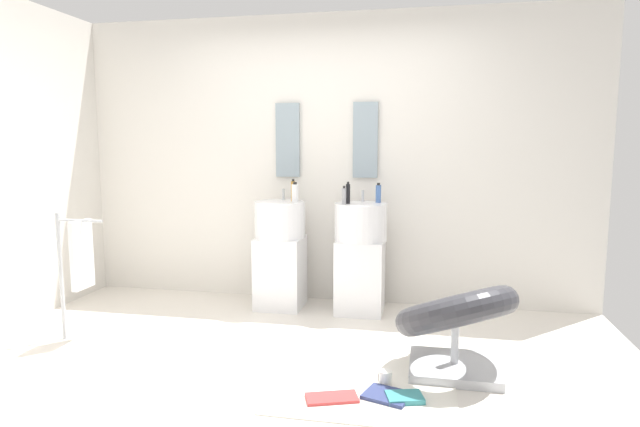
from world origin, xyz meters
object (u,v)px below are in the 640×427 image
at_px(pedestal_sink_right, 360,255).
at_px(soap_bottle_grey, 344,196).
at_px(pedestal_sink_left, 280,252).
at_px(soap_bottle_amber, 293,191).
at_px(soap_bottle_white, 295,193).
at_px(magazine_navy, 387,395).
at_px(coffee_mug, 386,378).
at_px(towel_rack, 78,257).
at_px(soap_bottle_blue, 378,194).
at_px(soap_bottle_black, 348,194).
at_px(magazine_teal, 405,397).
at_px(magazine_red, 332,398).
at_px(lounge_chair, 456,319).
at_px(soap_bottle_green, 294,195).

bearing_deg(pedestal_sink_right, soap_bottle_grey, -140.24).
distance_m(pedestal_sink_left, soap_bottle_amber, 0.55).
relative_size(pedestal_sink_right, soap_bottle_white, 5.97).
xyz_separation_m(magazine_navy, coffee_mug, (-0.02, 0.15, 0.03)).
height_order(towel_rack, soap_bottle_white, soap_bottle_white).
bearing_deg(pedestal_sink_left, soap_bottle_blue, 5.39).
height_order(towel_rack, soap_bottle_blue, soap_bottle_blue).
height_order(towel_rack, soap_bottle_black, soap_bottle_black).
height_order(towel_rack, magazine_teal, towel_rack).
distance_m(soap_bottle_amber, soap_bottle_black, 0.51).
height_order(towel_rack, magazine_navy, towel_rack).
bearing_deg(magazine_teal, coffee_mug, 110.12).
height_order(magazine_teal, soap_bottle_black, soap_bottle_black).
bearing_deg(pedestal_sink_left, soap_bottle_white, -17.19).
relative_size(pedestal_sink_right, soap_bottle_grey, 6.80).
bearing_deg(pedestal_sink_right, magazine_red, -88.49).
bearing_deg(lounge_chair, soap_bottle_grey, 130.95).
bearing_deg(soap_bottle_green, lounge_chair, -41.21).
bearing_deg(soap_bottle_amber, pedestal_sink_right, -4.05).
bearing_deg(coffee_mug, pedestal_sink_right, 103.14).
relative_size(coffee_mug, soap_bottle_amber, 0.46).
relative_size(coffee_mug, soap_bottle_blue, 0.53).
height_order(pedestal_sink_left, soap_bottle_grey, soap_bottle_grey).
distance_m(soap_bottle_white, soap_bottle_black, 0.46).
bearing_deg(pedestal_sink_left, coffee_mug, -53.46).
distance_m(magazine_teal, coffee_mug, 0.21).
bearing_deg(soap_bottle_white, coffee_mug, -56.73).
bearing_deg(soap_bottle_green, magazine_teal, -57.39).
distance_m(magazine_navy, soap_bottle_green, 2.12).
bearing_deg(soap_bottle_blue, towel_rack, -150.63).
distance_m(pedestal_sink_left, magazine_teal, 2.01).
bearing_deg(soap_bottle_black, towel_rack, -150.47).
height_order(pedestal_sink_right, soap_bottle_amber, soap_bottle_amber).
xyz_separation_m(soap_bottle_amber, soap_bottle_green, (0.01, 0.02, -0.03)).
relative_size(lounge_chair, magazine_navy, 4.34).
distance_m(coffee_mug, soap_bottle_white, 1.89).
bearing_deg(soap_bottle_amber, soap_bottle_white, -66.43).
bearing_deg(soap_bottle_amber, magazine_navy, -59.25).
height_order(pedestal_sink_right, soap_bottle_black, soap_bottle_black).
relative_size(towel_rack, magazine_red, 3.24).
bearing_deg(magazine_navy, soap_bottle_grey, 126.60).
bearing_deg(magazine_red, lounge_chair, 17.87).
bearing_deg(soap_bottle_black, soap_bottle_green, 167.24).
height_order(pedestal_sink_left, pedestal_sink_right, same).
height_order(magazine_teal, soap_bottle_blue, soap_bottle_blue).
relative_size(magazine_teal, soap_bottle_white, 1.16).
bearing_deg(soap_bottle_blue, magazine_navy, -82.74).
bearing_deg(soap_bottle_black, soap_bottle_grey, -113.49).
height_order(magazine_red, soap_bottle_white, soap_bottle_white).
bearing_deg(magazine_navy, soap_bottle_green, 138.66).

